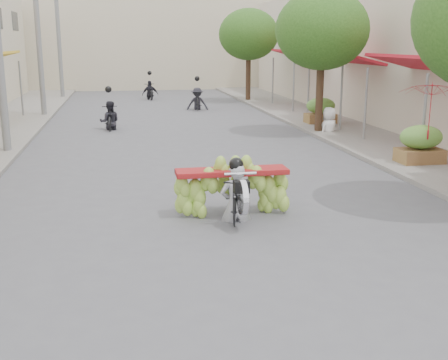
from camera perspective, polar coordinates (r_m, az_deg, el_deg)
ground at (r=7.14m, az=6.34°, el=-14.35°), size 120.00×120.00×0.00m
sidewalk_right at (r=23.05m, az=12.45°, el=5.26°), size 4.00×60.00×0.12m
far_building at (r=44.06m, az=-8.17°, el=13.86°), size 20.00×6.00×7.00m
utility_pole_far at (r=27.25m, az=-18.41°, el=14.54°), size 0.60×0.24×8.00m
utility_pole_back at (r=36.19m, az=-16.48°, el=14.32°), size 0.60×0.24×8.00m
street_tree_mid at (r=21.30m, az=9.94°, el=14.75°), size 3.40×3.40×5.25m
street_tree_far at (r=32.83m, az=2.51°, el=14.54°), size 3.40×3.40×5.25m
produce_crate_mid at (r=16.39m, az=19.36°, el=3.74°), size 1.20×0.88×1.16m
produce_crate_far at (r=23.60m, az=9.79°, el=7.17°), size 1.20×0.88×1.16m
banana_motorbike at (r=10.92m, az=1.01°, el=-0.26°), size 2.22×1.76×2.09m
market_umbrella at (r=15.77m, az=20.51°, el=9.34°), size 1.79×1.79×1.53m
pedestrian at (r=21.42m, az=10.71°, el=7.28°), size 1.02×0.89×1.78m
bg_motorbike_a at (r=22.66m, az=-11.57°, el=6.92°), size 0.80×1.58×1.95m
bg_motorbike_b at (r=28.84m, az=-2.73°, el=8.79°), size 1.11×1.76×1.95m
bg_motorbike_c at (r=34.44m, az=-7.53°, el=9.42°), size 1.00×1.66×1.95m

